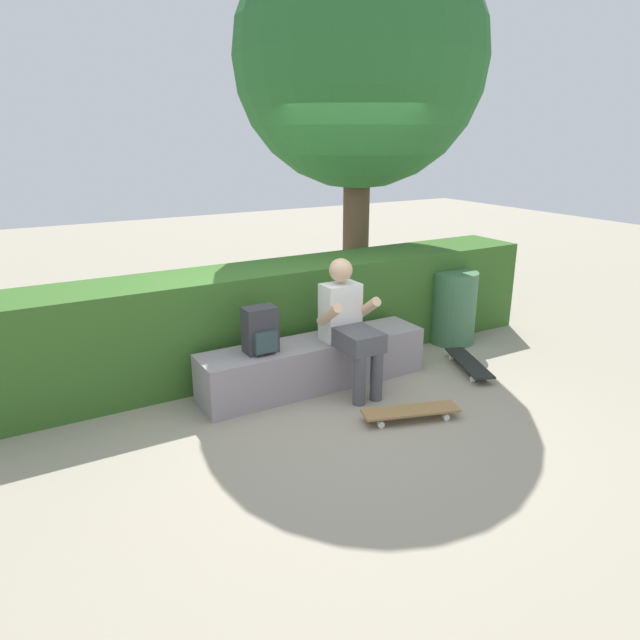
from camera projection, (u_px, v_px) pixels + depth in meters
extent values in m
plane|color=gray|center=(334.00, 399.00, 5.10)|extent=(24.00, 24.00, 0.00)
cube|color=gray|center=(315.00, 363.00, 5.32)|extent=(2.17, 0.47, 0.44)
cube|color=white|center=(340.00, 312.00, 5.22)|extent=(0.34, 0.22, 0.52)
sphere|color=#D8AD84|center=(341.00, 270.00, 5.10)|extent=(0.21, 0.21, 0.21)
cube|color=#4C4C51|center=(359.00, 340.00, 5.02)|extent=(0.32, 0.40, 0.17)
cylinder|color=#4C4C51|center=(359.00, 381.00, 4.95)|extent=(0.11, 0.11, 0.44)
cylinder|color=#4C4C51|center=(376.00, 376.00, 5.03)|extent=(0.11, 0.11, 0.44)
cylinder|color=#D8AD84|center=(329.00, 315.00, 5.00)|extent=(0.09, 0.33, 0.27)
cylinder|color=#D8AD84|center=(367.00, 308.00, 5.19)|extent=(0.09, 0.33, 0.27)
cube|color=olive|center=(411.00, 411.00, 4.72)|extent=(0.82, 0.43, 0.02)
cylinder|color=silver|center=(438.00, 409.00, 4.86)|extent=(0.06, 0.05, 0.05)
cylinder|color=silver|center=(446.00, 417.00, 4.72)|extent=(0.06, 0.05, 0.05)
cylinder|color=silver|center=(375.00, 416.00, 4.75)|extent=(0.06, 0.05, 0.05)
cylinder|color=silver|center=(381.00, 424.00, 4.61)|extent=(0.06, 0.05, 0.05)
cube|color=black|center=(469.00, 363.00, 5.70)|extent=(0.48, 0.82, 0.02)
cylinder|color=silver|center=(451.00, 358.00, 5.97)|extent=(0.05, 0.06, 0.05)
cylinder|color=silver|center=(465.00, 357.00, 5.99)|extent=(0.05, 0.06, 0.05)
cylinder|color=silver|center=(472.00, 379.00, 5.44)|extent=(0.05, 0.06, 0.05)
cylinder|color=silver|center=(488.00, 378.00, 5.47)|extent=(0.05, 0.06, 0.05)
cube|color=#333338|center=(260.00, 330.00, 4.93)|extent=(0.28, 0.18, 0.40)
cube|color=#304447|center=(266.00, 342.00, 4.86)|extent=(0.20, 0.05, 0.18)
cube|color=#335F22|center=(277.00, 315.00, 5.79)|extent=(5.93, 0.71, 1.00)
cylinder|color=brown|center=(356.00, 220.00, 6.80)|extent=(0.31, 0.31, 2.52)
sphere|color=#28662D|center=(359.00, 58.00, 6.26)|extent=(2.76, 2.76, 2.76)
cylinder|color=#3D6B47|center=(453.00, 307.00, 6.39)|extent=(0.49, 0.49, 0.80)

